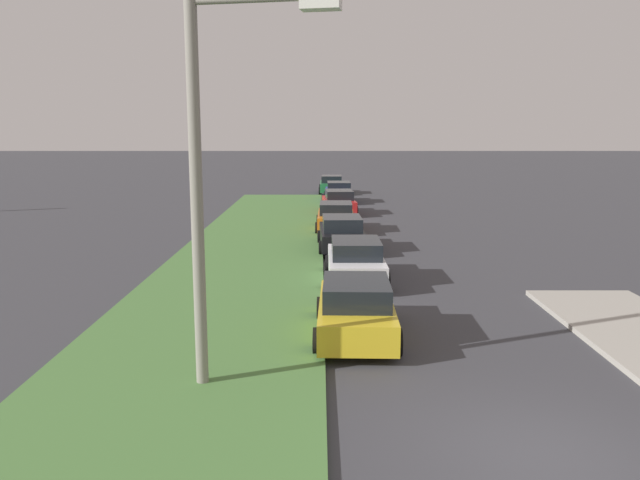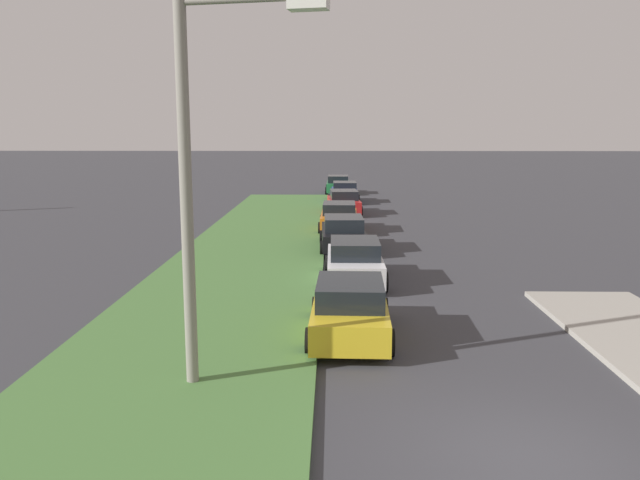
% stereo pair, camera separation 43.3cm
% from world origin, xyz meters
% --- Properties ---
extents(ground, '(300.00, 300.00, 0.00)m').
position_xyz_m(ground, '(0.00, 0.00, 0.00)').
color(ground, '#38383D').
extents(grass_median, '(60.00, 6.00, 0.12)m').
position_xyz_m(grass_median, '(10.00, 6.41, 0.06)').
color(grass_median, '#477238').
rests_on(grass_median, ground).
extents(parked_car_yellow, '(4.35, 2.12, 1.47)m').
position_xyz_m(parked_car_yellow, '(5.91, 2.64, 0.72)').
color(parked_car_yellow, gold).
rests_on(parked_car_yellow, ground).
extents(parked_car_white, '(4.30, 2.03, 1.47)m').
position_xyz_m(parked_car_white, '(11.71, 2.33, 0.72)').
color(parked_car_white, silver).
rests_on(parked_car_white, ground).
extents(parked_car_black, '(4.34, 2.10, 1.47)m').
position_xyz_m(parked_car_black, '(17.49, 2.60, 0.72)').
color(parked_car_black, black).
rests_on(parked_car_black, ground).
extents(parked_car_orange, '(4.33, 2.08, 1.47)m').
position_xyz_m(parked_car_orange, '(22.72, 2.73, 0.72)').
color(parked_car_orange, orange).
rests_on(parked_car_orange, ground).
extents(parked_car_red, '(4.40, 2.21, 1.47)m').
position_xyz_m(parked_car_red, '(29.47, 2.37, 0.72)').
color(parked_car_red, red).
rests_on(parked_car_red, ground).
extents(parked_car_blue, '(4.31, 2.04, 1.47)m').
position_xyz_m(parked_car_blue, '(35.85, 2.20, 0.72)').
color(parked_car_blue, '#23389E').
rests_on(parked_car_blue, ground).
extents(parked_car_green, '(4.32, 2.06, 1.47)m').
position_xyz_m(parked_car_green, '(42.17, 2.61, 0.72)').
color(parked_car_green, '#1E6B38').
rests_on(parked_car_green, ground).
extents(streetlight, '(0.81, 2.86, 7.50)m').
position_xyz_m(streetlight, '(2.72, 5.53, 4.39)').
color(streetlight, gray).
rests_on(streetlight, ground).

